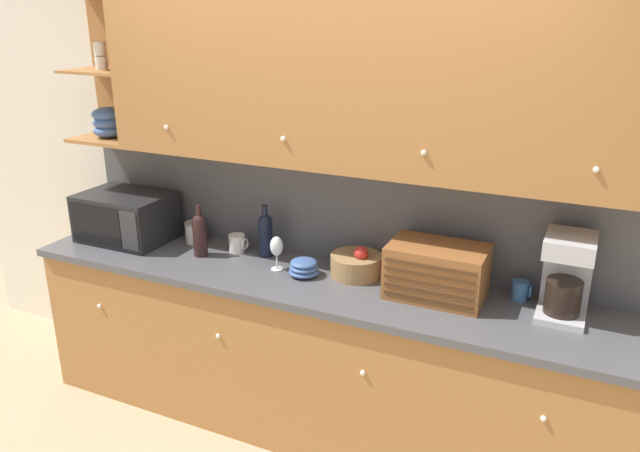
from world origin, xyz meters
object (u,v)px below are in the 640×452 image
object	(u,v)px
second_wine_bottle	(265,233)
wine_glass	(277,247)
bread_box	(437,271)
coffee_maker	(567,274)
mug	(238,243)
mug_blue_second	(521,290)
wine_bottle	(200,233)
bowl_stack_on_counter	(304,268)
storage_canister	(196,232)
microwave	(126,217)
fruit_basket	(356,264)

from	to	relation	value
second_wine_bottle	wine_glass	distance (m)	0.22
wine_glass	bread_box	size ratio (longest dim) A/B	0.41
wine_glass	coffee_maker	world-z (taller)	coffee_maker
mug	mug_blue_second	distance (m)	1.58
bread_box	coffee_maker	world-z (taller)	coffee_maker
mug	wine_glass	distance (m)	0.37
wine_bottle	bowl_stack_on_counter	world-z (taller)	wine_bottle
mug	storage_canister	bearing A→B (deg)	175.37
mug	bread_box	world-z (taller)	bread_box
microwave	mug	xyz separation A→B (m)	(0.71, 0.11, -0.09)
storage_canister	mug_blue_second	bearing A→B (deg)	0.80
fruit_basket	second_wine_bottle	bearing A→B (deg)	176.06
wine_bottle	second_wine_bottle	xyz separation A→B (m)	(0.34, 0.16, 0.00)
storage_canister	mug_blue_second	world-z (taller)	storage_canister
mug	coffee_maker	xyz separation A→B (m)	(1.77, -0.03, 0.15)
wine_glass	fruit_basket	size ratio (longest dim) A/B	0.70
wine_bottle	fruit_basket	world-z (taller)	wine_bottle
mug	coffee_maker	distance (m)	1.78
fruit_basket	bread_box	bearing A→B (deg)	-8.51
mug	bowl_stack_on_counter	size ratio (longest dim) A/B	0.65
mug_blue_second	storage_canister	bearing A→B (deg)	-179.20
wine_glass	fruit_basket	xyz separation A→B (m)	(0.42, 0.11, -0.07)
second_wine_bottle	mug_blue_second	size ratio (longest dim) A/B	3.11
mug_blue_second	coffee_maker	size ratio (longest dim) A/B	0.24
wine_bottle	mug	size ratio (longest dim) A/B	2.82
fruit_basket	mug_blue_second	bearing A→B (deg)	5.07
second_wine_bottle	mug_blue_second	bearing A→B (deg)	1.40
microwave	fruit_basket	size ratio (longest dim) A/B	1.95
fruit_basket	wine_glass	bearing A→B (deg)	-165.02
second_wine_bottle	wine_glass	bearing A→B (deg)	-44.27
wine_bottle	bread_box	world-z (taller)	wine_bottle
mug	microwave	bearing A→B (deg)	-171.14
microwave	wine_glass	distance (m)	1.05
bread_box	storage_canister	bearing A→B (deg)	175.68
wine_glass	coffee_maker	size ratio (longest dim) A/B	0.48
microwave	wine_glass	bearing A→B (deg)	-1.19
fruit_basket	bread_box	distance (m)	0.46
wine_glass	bread_box	distance (m)	0.86
bowl_stack_on_counter	fruit_basket	distance (m)	0.28
wine_glass	bread_box	bearing A→B (deg)	2.97
wine_glass	coffee_maker	xyz separation A→B (m)	(1.44, 0.11, 0.08)
mug	mug_blue_second	bearing A→B (deg)	1.87
microwave	wine_glass	size ratio (longest dim) A/B	2.80
wine_bottle	bread_box	distance (m)	1.35
wine_glass	mug	bearing A→B (deg)	158.17
bowl_stack_on_counter	coffee_maker	world-z (taller)	coffee_maker
microwave	second_wine_bottle	bearing A→B (deg)	8.20
fruit_basket	bread_box	size ratio (longest dim) A/B	0.58
fruit_basket	mug_blue_second	size ratio (longest dim) A/B	2.81
bowl_stack_on_counter	mug_blue_second	distance (m)	1.09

